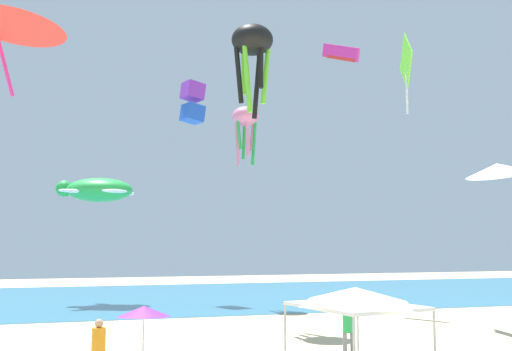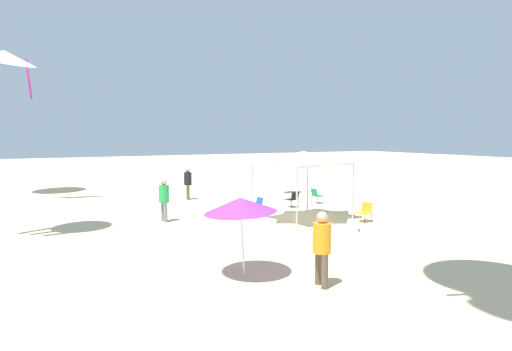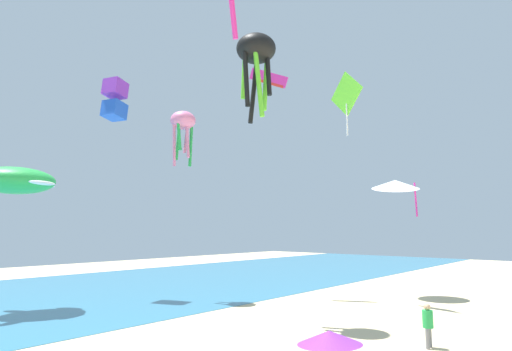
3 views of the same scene
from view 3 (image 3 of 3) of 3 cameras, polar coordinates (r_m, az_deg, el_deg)
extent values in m
cube|color=teal|center=(37.87, -21.87, -14.35)|extent=(120.00, 27.30, 0.02)
cone|color=purple|center=(13.27, 9.88, -20.76)|extent=(1.90, 1.91, 0.49)
cylinder|color=slate|center=(20.67, 22.44, -19.57)|extent=(0.16, 0.16, 0.84)
cylinder|color=slate|center=(20.36, 22.19, -19.78)|extent=(0.16, 0.16, 0.84)
cylinder|color=green|center=(20.36, 22.21, -17.52)|extent=(0.44, 0.44, 0.73)
sphere|color=tan|center=(20.27, 22.13, -16.13)|extent=(0.27, 0.27, 0.27)
ellipsoid|color=green|center=(30.78, -29.85, -0.60)|extent=(5.85, 5.29, 1.77)
ellipsoid|color=white|center=(29.39, -26.92, -0.90)|extent=(1.99, 1.26, 0.27)
ellipsoid|color=white|center=(32.03, -26.90, -1.36)|extent=(1.51, 1.99, 0.27)
cone|color=white|center=(33.94, 18.31, -1.14)|extent=(4.89, 4.87, 1.49)
cylinder|color=#E02D9E|center=(34.08, 20.79, -3.05)|extent=(0.53, 0.39, 2.61)
ellipsoid|color=black|center=(25.25, 0.01, 16.78)|extent=(2.27, 2.27, 1.66)
cylinder|color=black|center=(24.41, 1.69, 13.41)|extent=(0.36, 0.49, 2.43)
cylinder|color=#66D82D|center=(24.97, 1.30, 12.11)|extent=(0.57, 0.31, 3.09)
cylinder|color=black|center=(25.07, -0.34, 11.22)|extent=(0.50, 0.56, 3.76)
cylinder|color=#66D82D|center=(24.84, -1.64, 13.03)|extent=(0.36, 0.49, 2.43)
cylinder|color=black|center=(24.05, -1.33, 12.89)|extent=(0.57, 0.31, 3.09)
cylinder|color=#66D82D|center=(23.71, 0.38, 12.32)|extent=(0.50, 0.56, 3.76)
cube|color=purple|center=(35.14, -18.50, 11.06)|extent=(1.93, 1.83, 1.43)
cube|color=blue|center=(34.64, -18.61, 8.35)|extent=(1.93, 1.83, 1.43)
cube|color=#66D82D|center=(31.50, 12.12, 10.76)|extent=(1.17, 3.15, 3.33)
cylinder|color=white|center=(30.97, 12.21, 7.39)|extent=(0.12, 0.12, 2.35)
cube|color=#E02D9E|center=(34.62, 1.72, 13.04)|extent=(1.53, 2.99, 1.92)
cube|color=red|center=(34.49, 1.72, 12.41)|extent=(1.15, 2.22, 1.08)
ellipsoid|color=pink|center=(32.15, -9.83, 7.36)|extent=(1.87, 1.87, 1.37)
cylinder|color=pink|center=(32.37, -9.45, 4.75)|extent=(0.40, 0.31, 2.00)
cylinder|color=green|center=(32.26, -10.53, 4.31)|extent=(0.24, 0.47, 2.55)
cylinder|color=pink|center=(31.67, -11.00, 4.03)|extent=(0.48, 0.39, 3.10)
cylinder|color=green|center=(31.30, -10.35, 5.18)|extent=(0.40, 0.31, 2.00)
cylinder|color=pink|center=(31.29, -9.25, 4.64)|extent=(0.24, 0.47, 2.55)
cylinder|color=green|center=(31.78, -8.82, 3.94)|extent=(0.48, 0.39, 3.10)
camera|label=1|loc=(17.20, 100.58, -1.05)|focal=41.46mm
camera|label=2|loc=(11.40, -43.59, -12.01)|focal=29.67mm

